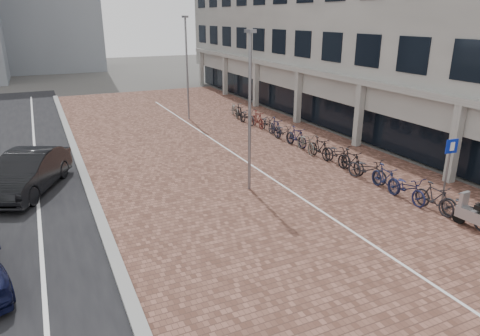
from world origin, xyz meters
name	(u,v)px	position (x,y,z in m)	size (l,w,h in m)	color
ground	(336,282)	(0.00, 0.00, 0.00)	(140.00, 140.00, 0.00)	#474442
plaza_brick	(226,152)	(2.00, 12.00, 0.01)	(14.50, 42.00, 0.04)	brown
curb	(82,170)	(-5.10, 12.00, 0.07)	(0.35, 42.00, 0.14)	gray
lane_line	(36,177)	(-7.00, 12.00, 0.02)	(0.12, 44.00, 0.00)	white
parking_line	(230,151)	(2.20, 12.00, 0.04)	(0.10, 30.00, 0.00)	white
car_dark	(28,173)	(-7.24, 10.33, 0.81)	(1.71, 4.91, 1.62)	black
scooter_front	(479,215)	(5.92, 0.43, 0.60)	(0.54, 1.74, 1.19)	#A3A3A8
parking_sign	(449,161)	(6.75, 2.52, 1.68)	(0.52, 0.10, 2.50)	slate
lamp_near	(250,115)	(0.80, 6.83, 3.07)	(0.12, 0.12, 6.14)	gray
lamp_far	(187,70)	(2.68, 19.99, 3.31)	(0.12, 0.12, 6.61)	gray
bike_row	(308,142)	(5.81, 10.20, 0.52)	(1.20, 20.42, 1.05)	black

